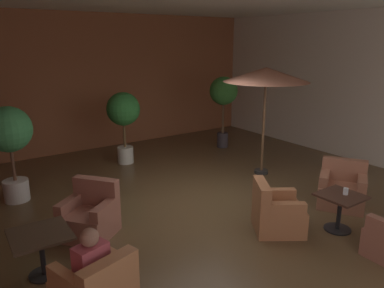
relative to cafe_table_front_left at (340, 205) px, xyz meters
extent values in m
cube|color=brown|center=(-1.21, 1.99, -0.45)|extent=(9.89, 10.17, 0.02)
cube|color=brown|center=(-1.21, 7.04, 1.45)|extent=(9.89, 0.08, 3.78)
cube|color=silver|center=(3.69, 1.99, 1.45)|extent=(0.08, 10.17, 3.78)
cylinder|color=black|center=(0.00, 0.00, -0.43)|extent=(0.44, 0.44, 0.02)
cylinder|color=black|center=(0.00, 0.00, -0.15)|extent=(0.07, 0.07, 0.59)
cube|color=#3C241B|center=(0.00, 0.00, 0.16)|extent=(0.66, 0.66, 0.03)
cube|color=#985E46|center=(0.85, 0.53, -0.23)|extent=(1.05, 1.08, 0.43)
cube|color=#985E46|center=(1.09, 0.68, 0.20)|extent=(0.57, 0.77, 0.43)
cube|color=#985E46|center=(0.99, 0.23, 0.08)|extent=(0.57, 0.44, 0.20)
cube|color=#985E46|center=(0.64, 0.79, 0.08)|extent=(0.57, 0.44, 0.20)
cube|color=#9E623E|center=(-0.84, 0.55, -0.23)|extent=(1.02, 1.01, 0.43)
cube|color=#9E623E|center=(-1.09, 0.71, 0.20)|extent=(0.53, 0.68, 0.41)
cube|color=#9E623E|center=(-0.64, 0.76, 0.08)|extent=(0.57, 0.44, 0.18)
cube|color=#9E623E|center=(-0.96, 0.29, 0.08)|extent=(0.57, 0.44, 0.18)
cylinder|color=black|center=(-4.33, 1.47, -0.43)|extent=(0.41, 0.41, 0.02)
cylinder|color=black|center=(-4.33, 1.47, -0.15)|extent=(0.07, 0.07, 0.59)
cube|color=#3F2F22|center=(-4.33, 1.47, 0.16)|extent=(0.76, 0.76, 0.03)
cube|color=#A16640|center=(-3.94, 0.12, 0.16)|extent=(0.73, 0.36, 0.38)
cube|color=#A16640|center=(-4.32, 0.37, 0.08)|extent=(0.29, 0.62, 0.23)
cube|color=#A16640|center=(-3.75, 0.53, 0.08)|extent=(0.29, 0.62, 0.23)
cube|color=#925747|center=(-3.46, 2.16, -0.23)|extent=(1.07, 1.07, 0.42)
cube|color=#925747|center=(-3.23, 2.34, 0.20)|extent=(0.61, 0.71, 0.46)
cube|color=#925747|center=(-3.30, 1.89, 0.07)|extent=(0.55, 0.48, 0.18)
cube|color=#925747|center=(-3.69, 2.38, 0.07)|extent=(0.55, 0.48, 0.18)
cylinder|color=#2D2D2D|center=(0.92, 2.70, -0.40)|extent=(0.32, 0.32, 0.08)
cylinder|color=brown|center=(0.92, 2.70, 0.77)|extent=(0.06, 0.06, 2.42)
cone|color=#A4654E|center=(0.92, 2.70, 1.87)|extent=(1.91, 1.91, 0.32)
cylinder|color=beige|center=(-1.38, 5.25, -0.23)|extent=(0.40, 0.40, 0.42)
cylinder|color=brown|center=(-1.38, 5.25, 0.29)|extent=(0.06, 0.06, 0.63)
sphere|color=#296D2E|center=(-1.38, 5.25, 0.96)|extent=(0.83, 0.83, 0.83)
cylinder|color=#342E34|center=(1.61, 4.99, -0.23)|extent=(0.32, 0.32, 0.43)
cylinder|color=brown|center=(1.61, 4.99, 0.43)|extent=(0.06, 0.06, 0.88)
sphere|color=#32722F|center=(1.61, 4.99, 1.21)|extent=(0.80, 0.80, 0.80)
cylinder|color=silver|center=(-4.14, 4.31, -0.23)|extent=(0.47, 0.47, 0.42)
cylinder|color=brown|center=(-4.14, 4.31, 0.30)|extent=(0.06, 0.06, 0.65)
sphere|color=#3C8C4E|center=(-4.14, 4.31, 0.99)|extent=(0.87, 0.87, 0.87)
cube|color=#AA434D|center=(-4.02, 0.41, 0.19)|extent=(0.42, 0.32, 0.45)
sphere|color=#835A48|center=(-4.02, 0.41, 0.52)|extent=(0.21, 0.21, 0.21)
cylinder|color=white|center=(0.07, -0.03, 0.23)|extent=(0.08, 0.08, 0.11)
camera|label=1|loc=(-5.18, -3.23, 2.59)|focal=34.96mm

